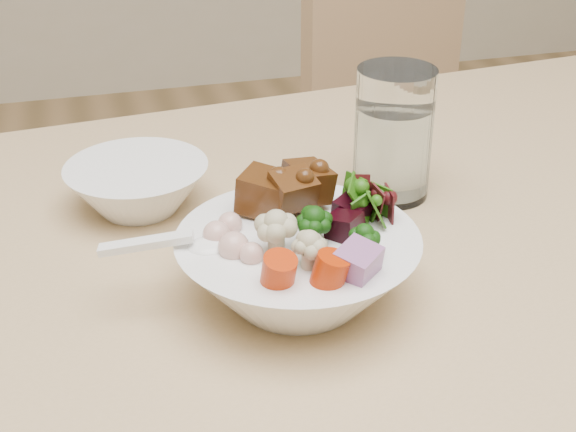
{
  "coord_description": "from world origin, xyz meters",
  "views": [
    {
      "loc": [
        -0.26,
        -0.35,
        1.21
      ],
      "look_at": [
        -0.11,
        0.21,
        0.88
      ],
      "focal_mm": 50.0,
      "sensor_mm": 36.0,
      "label": 1
    }
  ],
  "objects_px": {
    "water_glass": "(393,139)",
    "chair_far": "(422,178)",
    "food_bowl": "(299,262)",
    "side_bowl": "(138,187)"
  },
  "relations": [
    {
      "from": "water_glass",
      "to": "side_bowl",
      "type": "distance_m",
      "value": 0.27
    },
    {
      "from": "chair_far",
      "to": "water_glass",
      "type": "relative_size",
      "value": 6.56
    },
    {
      "from": "chair_far",
      "to": "water_glass",
      "type": "distance_m",
      "value": 0.78
    },
    {
      "from": "chair_far",
      "to": "water_glass",
      "type": "xyz_separation_m",
      "value": [
        -0.33,
        -0.6,
        0.37
      ]
    },
    {
      "from": "water_glass",
      "to": "side_bowl",
      "type": "relative_size",
      "value": 0.95
    },
    {
      "from": "water_glass",
      "to": "chair_far",
      "type": "bearing_deg",
      "value": 61.14
    },
    {
      "from": "food_bowl",
      "to": "water_glass",
      "type": "height_order",
      "value": "water_glass"
    },
    {
      "from": "chair_far",
      "to": "food_bowl",
      "type": "distance_m",
      "value": 0.96
    },
    {
      "from": "food_bowl",
      "to": "water_glass",
      "type": "distance_m",
      "value": 0.22
    },
    {
      "from": "chair_far",
      "to": "side_bowl",
      "type": "distance_m",
      "value": 0.88
    }
  ]
}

